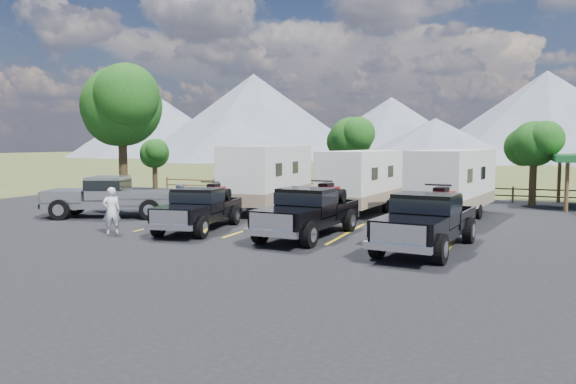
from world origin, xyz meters
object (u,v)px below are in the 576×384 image
at_px(rig_left, 200,207).
at_px(rig_center, 309,210).
at_px(tree_big_nw, 121,106).
at_px(person_b, 181,205).
at_px(trailer_center, 364,180).
at_px(person_a, 111,211).
at_px(rig_right, 428,219).
at_px(trailer_left, 268,177).
at_px(trailer_right, 453,183).
at_px(pickup_silver, 112,196).

distance_m(rig_left, rig_center, 4.64).
height_order(tree_big_nw, person_b, tree_big_nw).
height_order(tree_big_nw, trailer_center, tree_big_nw).
height_order(rig_center, person_a, rig_center).
relative_size(tree_big_nw, rig_left, 1.33).
distance_m(person_a, person_b, 3.13).
height_order(rig_right, person_b, rig_right).
xyz_separation_m(rig_left, rig_right, (9.13, -0.87, 0.09)).
xyz_separation_m(rig_left, trailer_left, (-0.12, 7.13, 0.84)).
distance_m(rig_left, trailer_left, 7.18).
bearing_deg(trailer_center, rig_left, -114.97).
xyz_separation_m(tree_big_nw, person_b, (7.51, -5.78, -4.64)).
bearing_deg(trailer_right, trailer_center, -178.81).
xyz_separation_m(pickup_silver, person_b, (4.63, -1.27, -0.09)).
height_order(trailer_right, pickup_silver, trailer_right).
relative_size(rig_right, trailer_left, 0.67).
relative_size(tree_big_nw, person_b, 4.28).
bearing_deg(pickup_silver, tree_big_nw, -169.34).
relative_size(rig_left, trailer_left, 0.61).
bearing_deg(person_a, pickup_silver, -95.37).
xyz_separation_m(rig_right, trailer_left, (-9.25, 7.99, 0.75)).
bearing_deg(rig_center, person_a, -157.93).
height_order(tree_big_nw, rig_left, tree_big_nw).
xyz_separation_m(rig_right, pickup_silver, (-15.04, 2.76, -0.00)).
xyz_separation_m(tree_big_nw, trailer_right, (17.92, 1.03, -3.89)).
xyz_separation_m(trailer_center, pickup_silver, (-10.65, -6.17, -0.63)).
xyz_separation_m(rig_left, trailer_center, (4.74, 8.07, 0.72)).
bearing_deg(rig_center, rig_right, -7.91).
relative_size(trailer_left, pickup_silver, 1.44).
relative_size(pickup_silver, person_a, 3.69).
relative_size(rig_right, pickup_silver, 0.96).
relative_size(trailer_right, person_b, 5.01).
distance_m(rig_left, person_b, 1.42).
relative_size(rig_left, trailer_right, 0.64).
bearing_deg(pickup_silver, trailer_center, 98.31).
distance_m(trailer_left, trailer_center, 4.95).
xyz_separation_m(pickup_silver, person_a, (3.31, -4.10, -0.09)).
distance_m(tree_big_nw, pickup_silver, 7.03).
xyz_separation_m(tree_big_nw, trailer_center, (13.52, 1.65, -3.92)).
bearing_deg(rig_center, rig_left, -174.33).
height_order(pickup_silver, person_a, pickup_silver).
height_order(rig_right, pickup_silver, rig_right).
xyz_separation_m(rig_left, person_b, (-1.28, 0.63, 0.00)).
relative_size(rig_center, person_a, 3.44).
xyz_separation_m(rig_right, person_a, (-11.72, -1.34, -0.09)).
height_order(trailer_left, person_a, trailer_left).
bearing_deg(person_b, person_a, -153.67).
relative_size(trailer_center, person_a, 4.94).
height_order(rig_left, person_a, rig_left).
bearing_deg(rig_center, person_b, 179.29).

